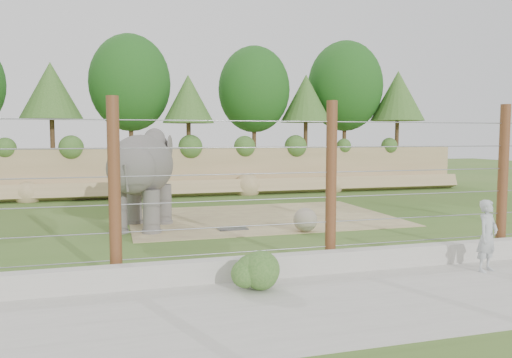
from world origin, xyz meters
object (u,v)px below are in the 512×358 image
object	(u,v)px
elephant	(142,180)
stone_ball	(305,220)
barrier_fence	(331,185)
zookeeper	(487,236)

from	to	relation	value
elephant	stone_ball	distance (m)	5.72
elephant	stone_ball	world-z (taller)	elephant
elephant	barrier_fence	xyz separation A→B (m)	(4.08, -6.45, 0.32)
zookeeper	stone_ball	bearing A→B (deg)	90.39
barrier_fence	zookeeper	xyz separation A→B (m)	(3.31, -1.44, -1.15)
elephant	zookeeper	bearing A→B (deg)	-28.26
stone_ball	zookeeper	distance (m)	6.10
zookeeper	elephant	bearing A→B (deg)	111.46
stone_ball	barrier_fence	bearing A→B (deg)	-103.72
stone_ball	barrier_fence	xyz separation A→B (m)	(-1.03, -4.20, 1.58)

